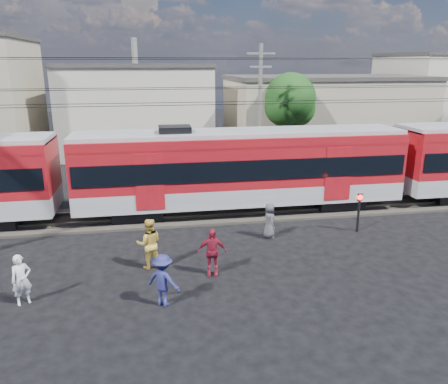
{
  "coord_description": "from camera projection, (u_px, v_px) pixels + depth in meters",
  "views": [
    {
      "loc": [
        -1.08,
        -12.63,
        7.3
      ],
      "look_at": [
        1.95,
        5.0,
        2.02
      ],
      "focal_mm": 35.0,
      "sensor_mm": 36.0,
      "label": 1
    }
  ],
  "objects": [
    {
      "name": "building_midwest",
      "position": [
        138.0,
        107.0,
        38.34
      ],
      "size": [
        12.24,
        12.24,
        7.3
      ],
      "color": "beige",
      "rests_on": "ground"
    },
    {
      "name": "pedestrian_e",
      "position": [
        269.0,
        221.0,
        18.86
      ],
      "size": [
        0.52,
        0.77,
        1.55
      ],
      "primitive_type": "imported",
      "rotation": [
        0.0,
        0.0,
        1.6
      ],
      "color": "#48474C",
      "rests_on": "ground"
    },
    {
      "name": "building_east",
      "position": [
        440.0,
        96.0,
        44.01
      ],
      "size": [
        10.2,
        10.2,
        8.3
      ],
      "color": "beige",
      "rests_on": "ground"
    },
    {
      "name": "pedestrian_a",
      "position": [
        21.0,
        280.0,
        13.6
      ],
      "size": [
        0.72,
        0.63,
        1.65
      ],
      "primitive_type": "imported",
      "rotation": [
        0.0,
        0.0,
        0.48
      ],
      "color": "white",
      "rests_on": "ground"
    },
    {
      "name": "utility_pole_mid",
      "position": [
        260.0,
        108.0,
        28.05
      ],
      "size": [
        1.8,
        0.24,
        8.5
      ],
      "color": "slate",
      "rests_on": "ground"
    },
    {
      "name": "building_mideast",
      "position": [
        323.0,
        113.0,
        38.24
      ],
      "size": [
        16.32,
        10.2,
        6.3
      ],
      "color": "tan",
      "rests_on": "ground"
    },
    {
      "name": "rail_near",
      "position": [
        176.0,
        218.0,
        20.98
      ],
      "size": [
        70.0,
        0.12,
        0.12
      ],
      "primitive_type": "cube",
      "color": "#59544C",
      "rests_on": "track_bed"
    },
    {
      "name": "tree_near",
      "position": [
        292.0,
        102.0,
        31.45
      ],
      "size": [
        3.82,
        3.64,
        6.72
      ],
      "color": "#382619",
      "rests_on": "ground"
    },
    {
      "name": "rail_far",
      "position": [
        174.0,
        208.0,
        22.4
      ],
      "size": [
        70.0,
        0.12,
        0.12
      ],
      "primitive_type": "cube",
      "color": "#59544C",
      "rests_on": "track_bed"
    },
    {
      "name": "pedestrian_d",
      "position": [
        212.0,
        252.0,
        15.47
      ],
      "size": [
        1.07,
        0.54,
        1.76
      ],
      "primitive_type": "imported",
      "rotation": [
        0.0,
        0.0,
        -0.11
      ],
      "color": "maroon",
      "rests_on": "ground"
    },
    {
      "name": "crossing_signal",
      "position": [
        359.0,
        206.0,
        19.38
      ],
      "size": [
        0.26,
        0.26,
        1.78
      ],
      "color": "black",
      "rests_on": "ground"
    },
    {
      "name": "pedestrian_c",
      "position": [
        163.0,
        280.0,
        13.51
      ],
      "size": [
        1.26,
        1.14,
        1.7
      ],
      "primitive_type": "imported",
      "rotation": [
        0.0,
        0.0,
        2.54
      ],
      "color": "navy",
      "rests_on": "ground"
    },
    {
      "name": "track_bed",
      "position": [
        175.0,
        215.0,
        21.73
      ],
      "size": [
        70.0,
        3.4,
        0.12
      ],
      "primitive_type": "cube",
      "color": "#2D2823",
      "rests_on": "ground"
    },
    {
      "name": "ground",
      "position": [
        191.0,
        297.0,
        14.18
      ],
      "size": [
        120.0,
        120.0,
        0.0
      ],
      "primitive_type": "plane",
      "color": "black",
      "rests_on": "ground"
    },
    {
      "name": "pedestrian_b",
      "position": [
        149.0,
        244.0,
        16.0
      ],
      "size": [
        0.96,
        0.77,
        1.91
      ],
      "primitive_type": "imported",
      "rotation": [
        0.0,
        0.0,
        3.19
      ],
      "color": "gold",
      "rests_on": "ground"
    },
    {
      "name": "commuter_train",
      "position": [
        245.0,
        166.0,
        21.63
      ],
      "size": [
        50.3,
        3.08,
        4.17
      ],
      "color": "black",
      "rests_on": "ground"
    }
  ]
}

